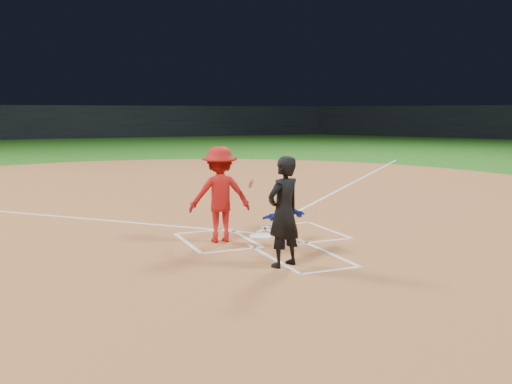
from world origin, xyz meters
name	(u,v)px	position (x,y,z in m)	size (l,w,h in m)	color
ground	(262,237)	(0.00, 0.00, 0.00)	(120.00, 120.00, 0.00)	#1D5916
home_plate_dirt	(182,197)	(0.00, 6.00, 0.01)	(28.00, 28.00, 0.01)	#9B5C32
stadium_wall_far	(64,122)	(0.00, 48.00, 1.60)	(80.00, 1.20, 3.20)	black
home_plate	(262,236)	(0.00, 0.00, 0.02)	(0.60, 0.60, 0.02)	white
catcher	(287,219)	(0.09, -0.98, 0.54)	(0.98, 0.31, 1.05)	#152DB0
umpire	(284,212)	(-0.59, -2.25, 0.93)	(0.67, 0.44, 1.83)	black
chalk_markings	(189,200)	(0.00, 5.29, 0.01)	(28.35, 17.32, 0.01)	white
batter_at_plate	(220,194)	(-0.94, -0.10, 0.95)	(1.42, 1.00, 1.87)	#AB1313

